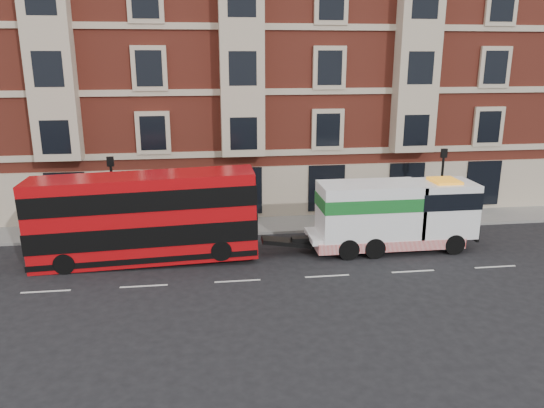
# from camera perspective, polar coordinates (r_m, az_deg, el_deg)

# --- Properties ---
(ground) EXTENTS (120.00, 120.00, 0.00)m
(ground) POSITION_cam_1_polar(r_m,az_deg,el_deg) (23.37, -3.73, -8.27)
(ground) COLOR black
(ground) RESTS_ON ground
(sidewalk) EXTENTS (90.00, 3.00, 0.15)m
(sidewalk) POSITION_cam_1_polar(r_m,az_deg,el_deg) (30.34, -4.74, -2.41)
(sidewalk) COLOR slate
(sidewalk) RESTS_ON ground
(victorian_terrace) EXTENTS (45.00, 12.00, 20.40)m
(victorian_terrace) POSITION_cam_1_polar(r_m,az_deg,el_deg) (36.37, -4.96, 16.57)
(victorian_terrace) COLOR maroon
(victorian_terrace) RESTS_ON ground
(lamp_post_west) EXTENTS (0.35, 0.15, 4.35)m
(lamp_post_west) POSITION_cam_1_polar(r_m,az_deg,el_deg) (28.72, -16.76, 1.32)
(lamp_post_west) COLOR black
(lamp_post_west) RESTS_ON sidewalk
(lamp_post_east) EXTENTS (0.35, 0.15, 4.35)m
(lamp_post_east) POSITION_cam_1_polar(r_m,az_deg,el_deg) (31.33, 17.78, 2.40)
(lamp_post_east) COLOR black
(lamp_post_east) RESTS_ON sidewalk
(double_decker_bus) EXTENTS (10.40, 2.39, 4.21)m
(double_decker_bus) POSITION_cam_1_polar(r_m,az_deg,el_deg) (25.44, -13.59, -1.31)
(double_decker_bus) COLOR #BA0A0E
(double_decker_bus) RESTS_ON ground
(tow_truck) EXTENTS (8.32, 2.46, 3.47)m
(tow_truck) POSITION_cam_1_polar(r_m,az_deg,el_deg) (27.05, 12.75, -1.11)
(tow_truck) COLOR white
(tow_truck) RESTS_ON ground
(pedestrian) EXTENTS (0.64, 0.43, 1.72)m
(pedestrian) POSITION_cam_1_polar(r_m,az_deg,el_deg) (30.36, -17.05, -1.21)
(pedestrian) COLOR #1B2037
(pedestrian) RESTS_ON sidewalk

